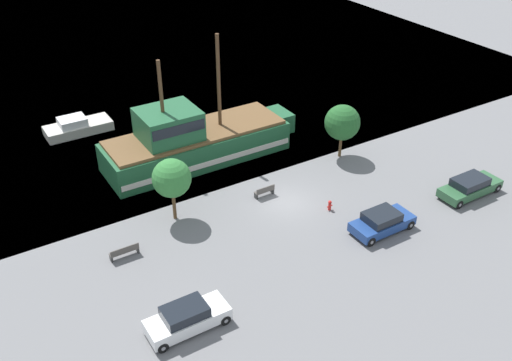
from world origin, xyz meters
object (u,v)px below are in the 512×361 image
fire_hydrant (330,205)px  parked_car_curb_front (187,318)px  parked_car_curb_rear (470,186)px  pirate_ship (193,141)px  parked_car_curb_mid (382,222)px  bench_promenade_west (124,252)px  moored_boat_dockside (77,127)px  bench_promenade_east (265,191)px

fire_hydrant → parked_car_curb_front: bearing=-160.0°
parked_car_curb_front → parked_car_curb_rear: size_ratio=0.90×
pirate_ship → fire_hydrant: (4.95, -11.39, -1.32)m
parked_car_curb_rear → fire_hydrant: bearing=159.0°
pirate_ship → parked_car_curb_rear: size_ratio=3.22×
parked_car_curb_front → parked_car_curb_mid: 14.87m
pirate_ship → bench_promenade_west: (-9.19, -8.81, -1.28)m
moored_boat_dockside → fire_hydrant: bearing=-61.4°
bench_promenade_east → fire_hydrant: bearing=-52.6°
parked_car_curb_rear → bench_promenade_east: parked_car_curb_rear is taller
parked_car_curb_front → bench_promenade_west: size_ratio=2.43×
pirate_ship → parked_car_curb_rear: bearing=-45.7°
parked_car_curb_front → bench_promenade_east: bearing=40.0°
pirate_ship → bench_promenade_west: pirate_ship is taller
parked_car_curb_rear → parked_car_curb_mid: bearing=179.6°
moored_boat_dockside → bench_promenade_east: size_ratio=3.75×
moored_boat_dockside → parked_car_curb_rear: bearing=-49.3°
pirate_ship → parked_car_curb_mid: size_ratio=3.68×
bench_promenade_west → pirate_ship: bearing=43.8°
parked_car_curb_front → bench_promenade_west: (-0.75, 7.46, -0.31)m
pirate_ship → fire_hydrant: bearing=-66.5°
bench_promenade_east → bench_promenade_west: bearing=-173.4°
moored_boat_dockside → fire_hydrant: (11.54, -21.15, -0.15)m
pirate_ship → parked_car_curb_rear: (14.83, -15.19, -1.01)m
moored_boat_dockside → parked_car_curb_rear: 32.89m
moored_boat_dockside → parked_car_curb_front: (-1.85, -26.02, 0.19)m
pirate_ship → bench_promenade_east: bearing=-75.2°
fire_hydrant → moored_boat_dockside: bearing=118.6°
pirate_ship → parked_car_curb_front: pirate_ship is taller
fire_hydrant → bench_promenade_east: bench_promenade_east is taller
parked_car_curb_mid → bench_promenade_west: size_ratio=2.36×
bench_promenade_west → parked_car_curb_mid: bearing=-22.1°
parked_car_curb_front → moored_boat_dockside: bearing=85.9°
parked_car_curb_mid → bench_promenade_west: 16.81m
moored_boat_dockside → fire_hydrant: moored_boat_dockside is taller
moored_boat_dockside → bench_promenade_west: size_ratio=3.07×
parked_car_curb_mid → fire_hydrant: (-1.44, 3.73, -0.31)m
parked_car_curb_front → parked_car_curb_rear: bearing=2.6°
moored_boat_dockside → parked_car_curb_front: bearing=-94.1°
fire_hydrant → bench_promenade_east: (-2.96, 3.87, 0.02)m
pirate_ship → moored_boat_dockside: size_ratio=2.83×
parked_car_curb_front → parked_car_curb_mid: bearing=4.4°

